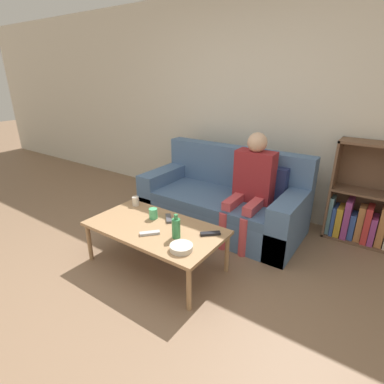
# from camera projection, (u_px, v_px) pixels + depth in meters

# --- Properties ---
(ground_plane) EXTENTS (22.00, 22.00, 0.00)m
(ground_plane) POSITION_uv_depth(u_px,v_px,m) (121.00, 312.00, 2.27)
(ground_plane) COLOR #84664C
(wall_back) EXTENTS (12.00, 0.06, 2.60)m
(wall_back) POSITION_uv_depth(u_px,v_px,m) (259.00, 108.00, 3.60)
(wall_back) COLOR beige
(wall_back) RESTS_ON ground_plane
(couch) EXTENTS (1.83, 0.86, 0.89)m
(couch) POSITION_uv_depth(u_px,v_px,m) (223.00, 202.00, 3.50)
(couch) COLOR #4C6B93
(couch) RESTS_ON ground_plane
(bookshelf) EXTENTS (0.70, 0.28, 1.07)m
(bookshelf) POSITION_uv_depth(u_px,v_px,m) (364.00, 207.00, 3.12)
(bookshelf) COLOR brown
(bookshelf) RESTS_ON ground_plane
(coffee_table) EXTENTS (1.24, 0.67, 0.41)m
(coffee_table) POSITION_uv_depth(u_px,v_px,m) (155.00, 230.00, 2.70)
(coffee_table) COLOR #A87F56
(coffee_table) RESTS_ON ground_plane
(person_adult) EXTENTS (0.41, 0.61, 1.14)m
(person_adult) POSITION_uv_depth(u_px,v_px,m) (252.00, 181.00, 3.11)
(person_adult) COLOR #C6474C
(person_adult) RESTS_ON ground_plane
(cup_near) EXTENTS (0.07, 0.07, 0.09)m
(cup_near) POSITION_uv_depth(u_px,v_px,m) (136.00, 201.00, 3.10)
(cup_near) COLOR silver
(cup_near) RESTS_ON coffee_table
(cup_far) EXTENTS (0.08, 0.08, 0.10)m
(cup_far) POSITION_uv_depth(u_px,v_px,m) (153.00, 214.00, 2.82)
(cup_far) COLOR #4CB77A
(cup_far) RESTS_ON coffee_table
(tv_remote_0) EXTENTS (0.16, 0.15, 0.02)m
(tv_remote_0) POSITION_uv_depth(u_px,v_px,m) (210.00, 234.00, 2.54)
(tv_remote_0) COLOR black
(tv_remote_0) RESTS_ON coffee_table
(tv_remote_1) EXTENTS (0.15, 0.16, 0.02)m
(tv_remote_1) POSITION_uv_depth(u_px,v_px,m) (169.00, 218.00, 2.81)
(tv_remote_1) COLOR #47474C
(tv_remote_1) RESTS_ON coffee_table
(tv_remote_2) EXTENTS (0.15, 0.16, 0.02)m
(tv_remote_2) POSITION_uv_depth(u_px,v_px,m) (150.00, 233.00, 2.55)
(tv_remote_2) COLOR #B7B7BC
(tv_remote_2) RESTS_ON coffee_table
(snack_bowl) EXTENTS (0.18, 0.18, 0.05)m
(snack_bowl) POSITION_uv_depth(u_px,v_px,m) (181.00, 248.00, 2.32)
(snack_bowl) COLOR beige
(snack_bowl) RESTS_ON coffee_table
(bottle) EXTENTS (0.07, 0.07, 0.21)m
(bottle) POSITION_uv_depth(u_px,v_px,m) (176.00, 228.00, 2.47)
(bottle) COLOR #33844C
(bottle) RESTS_ON coffee_table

